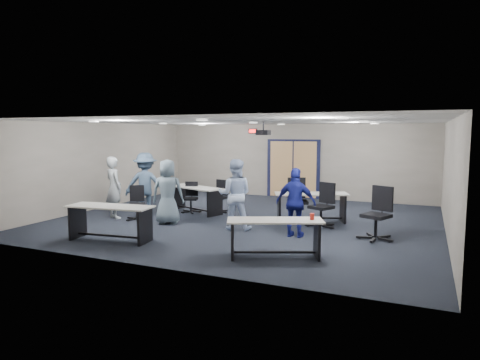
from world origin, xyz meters
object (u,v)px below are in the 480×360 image
at_px(table_front_right, 275,231).
at_px(chair_back_c, 298,200).
at_px(table_front_left, 110,217).
at_px(table_back_right, 311,202).
at_px(person_back, 146,184).
at_px(chair_loose_left, 137,203).
at_px(person_plaid, 168,192).
at_px(chair_back_d, 321,205).
at_px(person_lightblue, 235,194).
at_px(chair_loose_right, 376,214).
at_px(chair_back_b, 218,196).
at_px(table_back_left, 195,195).
at_px(person_gray, 114,188).
at_px(person_navy, 296,203).
at_px(chair_back_a, 191,197).

distance_m(table_front_right, chair_back_c, 3.48).
xyz_separation_m(table_front_left, table_back_right, (3.60, 3.73, 0.01)).
relative_size(table_back_right, person_back, 1.11).
relative_size(chair_loose_left, person_plaid, 0.55).
relative_size(chair_back_c, chair_back_d, 1.03).
bearing_deg(person_lightblue, table_front_right, 116.31).
bearing_deg(chair_loose_right, chair_loose_left, -152.65).
xyz_separation_m(chair_back_b, person_back, (-1.70, -1.25, 0.42)).
bearing_deg(table_back_left, person_plaid, -66.10).
height_order(chair_back_d, person_gray, person_gray).
distance_m(chair_back_c, person_plaid, 3.49).
relative_size(table_front_right, person_plaid, 1.13).
relative_size(chair_back_b, chair_loose_left, 1.04).
distance_m(person_gray, person_navy, 5.28).
bearing_deg(person_navy, table_back_left, -24.25).
bearing_deg(person_navy, chair_back_d, -102.96).
bearing_deg(person_back, person_plaid, 125.44).
bearing_deg(chair_back_b, person_back, -131.46).
xyz_separation_m(table_back_right, person_gray, (-5.19, -1.70, 0.33)).
xyz_separation_m(table_front_left, chair_loose_left, (-0.86, 2.08, -0.07)).
xyz_separation_m(person_lightblue, person_navy, (1.60, -0.16, -0.08)).
bearing_deg(person_gray, table_front_right, -174.12).
bearing_deg(person_navy, person_plaid, 0.60).
xyz_separation_m(chair_loose_left, person_navy, (4.55, -0.11, 0.33)).
distance_m(chair_loose_right, person_gray, 7.03).
xyz_separation_m(table_front_right, person_gray, (-5.38, 1.79, 0.36)).
xyz_separation_m(person_plaid, person_lightblue, (1.89, 0.12, 0.03)).
xyz_separation_m(table_back_right, person_plaid, (-3.40, -1.72, 0.31)).
relative_size(table_front_left, chair_back_d, 1.77).
bearing_deg(person_navy, table_front_right, 94.55).
bearing_deg(chair_loose_right, chair_back_b, -173.59).
relative_size(table_back_left, person_lightblue, 1.15).
relative_size(table_front_right, chair_back_c, 1.64).
height_order(chair_back_c, chair_back_d, chair_back_c).
bearing_deg(person_plaid, chair_loose_left, -24.15).
distance_m(chair_back_c, chair_loose_right, 2.50).
bearing_deg(table_front_right, chair_back_b, 106.59).
bearing_deg(table_back_right, person_back, 169.95).
height_order(table_front_right, chair_back_c, chair_back_c).
bearing_deg(person_lightblue, table_back_right, -148.97).
bearing_deg(table_back_right, person_lightblue, -156.22).
relative_size(chair_back_d, person_navy, 0.71).
relative_size(table_back_right, person_navy, 1.27).
xyz_separation_m(chair_loose_right, person_plaid, (-5.22, -0.41, 0.25)).
xyz_separation_m(table_back_left, person_navy, (3.63, -1.73, 0.27)).
relative_size(table_front_right, person_back, 1.05).
bearing_deg(table_front_left, chair_back_b, 72.66).
relative_size(chair_back_a, person_back, 0.50).
xyz_separation_m(chair_back_a, person_lightblue, (2.14, -1.50, 0.42)).
bearing_deg(chair_loose_left, chair_back_b, 16.36).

